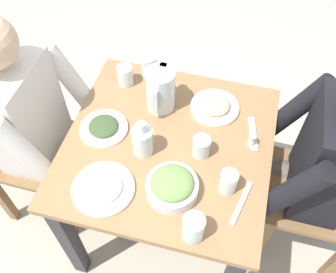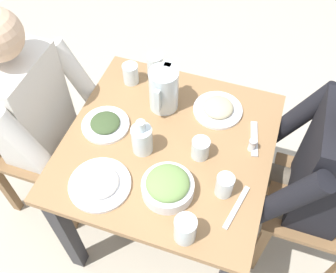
{
  "view_description": "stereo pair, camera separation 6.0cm",
  "coord_description": "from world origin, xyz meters",
  "px_view_note": "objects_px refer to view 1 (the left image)",
  "views": [
    {
      "loc": [
        0.84,
        0.22,
        1.91
      ],
      "look_at": [
        -0.0,
        -0.0,
        0.74
      ],
      "focal_mm": 40.36,
      "sensor_mm": 36.0,
      "label": 1
    },
    {
      "loc": [
        0.82,
        0.28,
        1.91
      ],
      "look_at": [
        -0.0,
        -0.0,
        0.74
      ],
      "focal_mm": 40.36,
      "sensor_mm": 36.0,
      "label": 2
    }
  ],
  "objects_px": {
    "plate_beans": "(215,106)",
    "oil_carafe": "(143,142)",
    "diner_near": "(48,129)",
    "salt_shaker": "(252,140)",
    "diner_far": "(299,163)",
    "water_glass_far_left": "(193,228)",
    "plate_yoghurt": "(103,187)",
    "water_glass_center": "(228,182)",
    "plate_dolmas": "(104,128)",
    "water_glass_near_right": "(125,76)",
    "water_glass_by_pitcher": "(201,147)",
    "water_glass_far_right": "(149,66)",
    "salad_bowl": "(172,186)",
    "chair_near": "(16,140)",
    "water_pitcher": "(160,90)",
    "dining_table": "(168,162)"
  },
  "relations": [
    {
      "from": "diner_far",
      "to": "plate_yoghurt",
      "type": "relative_size",
      "value": 5.25
    },
    {
      "from": "diner_near",
      "to": "water_glass_far_left",
      "type": "xyz_separation_m",
      "value": [
        0.32,
        0.69,
        0.11
      ]
    },
    {
      "from": "plate_dolmas",
      "to": "salt_shaker",
      "type": "height_order",
      "value": "salt_shaker"
    },
    {
      "from": "plate_dolmas",
      "to": "oil_carafe",
      "type": "bearing_deg",
      "value": 73.09
    },
    {
      "from": "diner_near",
      "to": "water_glass_far_left",
      "type": "bearing_deg",
      "value": 65.1
    },
    {
      "from": "water_glass_far_left",
      "to": "water_glass_by_pitcher",
      "type": "xyz_separation_m",
      "value": [
        -0.33,
        -0.04,
        -0.01
      ]
    },
    {
      "from": "water_pitcher",
      "to": "water_glass_center",
      "type": "bearing_deg",
      "value": 46.21
    },
    {
      "from": "salt_shaker",
      "to": "oil_carafe",
      "type": "bearing_deg",
      "value": -71.37
    },
    {
      "from": "dining_table",
      "to": "plate_dolmas",
      "type": "distance_m",
      "value": 0.31
    },
    {
      "from": "water_pitcher",
      "to": "oil_carafe",
      "type": "height_order",
      "value": "water_pitcher"
    },
    {
      "from": "diner_near",
      "to": "water_glass_far_right",
      "type": "bearing_deg",
      "value": 137.18
    },
    {
      "from": "chair_near",
      "to": "diner_far",
      "type": "xyz_separation_m",
      "value": [
        -0.1,
        1.24,
        0.15
      ]
    },
    {
      "from": "chair_near",
      "to": "plate_dolmas",
      "type": "height_order",
      "value": "chair_near"
    },
    {
      "from": "dining_table",
      "to": "water_glass_far_right",
      "type": "height_order",
      "value": "water_glass_far_right"
    },
    {
      "from": "diner_near",
      "to": "water_glass_by_pitcher",
      "type": "bearing_deg",
      "value": 90.81
    },
    {
      "from": "water_glass_far_left",
      "to": "water_glass_far_right",
      "type": "bearing_deg",
      "value": -152.94
    },
    {
      "from": "water_pitcher",
      "to": "water_glass_far_left",
      "type": "bearing_deg",
      "value": 25.88
    },
    {
      "from": "chair_near",
      "to": "water_glass_far_right",
      "type": "xyz_separation_m",
      "value": [
        -0.37,
        0.54,
        0.26
      ]
    },
    {
      "from": "water_glass_far_right",
      "to": "salt_shaker",
      "type": "relative_size",
      "value": 2.07
    },
    {
      "from": "diner_near",
      "to": "plate_dolmas",
      "type": "height_order",
      "value": "diner_near"
    },
    {
      "from": "water_glass_center",
      "to": "oil_carafe",
      "type": "height_order",
      "value": "oil_carafe"
    },
    {
      "from": "chair_near",
      "to": "salt_shaker",
      "type": "height_order",
      "value": "chair_near"
    },
    {
      "from": "diner_near",
      "to": "salad_bowl",
      "type": "bearing_deg",
      "value": 72.74
    },
    {
      "from": "water_glass_near_right",
      "to": "salad_bowl",
      "type": "bearing_deg",
      "value": 35.02
    },
    {
      "from": "diner_far",
      "to": "salt_shaker",
      "type": "bearing_deg",
      "value": -90.3
    },
    {
      "from": "water_pitcher",
      "to": "plate_yoghurt",
      "type": "bearing_deg",
      "value": -11.82
    },
    {
      "from": "diner_near",
      "to": "plate_beans",
      "type": "bearing_deg",
      "value": 110.51
    },
    {
      "from": "plate_beans",
      "to": "diner_near",
      "type": "bearing_deg",
      "value": -69.49
    },
    {
      "from": "water_pitcher",
      "to": "water_glass_by_pitcher",
      "type": "height_order",
      "value": "water_pitcher"
    },
    {
      "from": "plate_beans",
      "to": "salt_shaker",
      "type": "relative_size",
      "value": 3.79
    },
    {
      "from": "water_pitcher",
      "to": "plate_yoghurt",
      "type": "height_order",
      "value": "water_pitcher"
    },
    {
      "from": "water_glass_far_left",
      "to": "diner_far",
      "type": "bearing_deg",
      "value": 140.77
    },
    {
      "from": "diner_near",
      "to": "plate_yoghurt",
      "type": "height_order",
      "value": "diner_near"
    },
    {
      "from": "plate_beans",
      "to": "water_glass_center",
      "type": "height_order",
      "value": "water_glass_center"
    },
    {
      "from": "water_glass_near_right",
      "to": "plate_dolmas",
      "type": "bearing_deg",
      "value": -0.37
    },
    {
      "from": "plate_beans",
      "to": "oil_carafe",
      "type": "distance_m",
      "value": 0.36
    },
    {
      "from": "chair_near",
      "to": "water_glass_far_left",
      "type": "bearing_deg",
      "value": 70.32
    },
    {
      "from": "water_glass_center",
      "to": "salt_shaker",
      "type": "distance_m",
      "value": 0.23
    },
    {
      "from": "diner_near",
      "to": "water_glass_far_right",
      "type": "height_order",
      "value": "diner_near"
    },
    {
      "from": "plate_yoghurt",
      "to": "plate_beans",
      "type": "bearing_deg",
      "value": 146.83
    },
    {
      "from": "diner_near",
      "to": "water_pitcher",
      "type": "distance_m",
      "value": 0.5
    },
    {
      "from": "chair_near",
      "to": "water_glass_by_pitcher",
      "type": "distance_m",
      "value": 0.89
    },
    {
      "from": "water_pitcher",
      "to": "plate_yoghurt",
      "type": "relative_size",
      "value": 0.84
    },
    {
      "from": "water_glass_near_right",
      "to": "salt_shaker",
      "type": "relative_size",
      "value": 1.7
    },
    {
      "from": "dining_table",
      "to": "water_glass_far_right",
      "type": "xyz_separation_m",
      "value": [
        -0.34,
        -0.18,
        0.19
      ]
    },
    {
      "from": "plate_dolmas",
      "to": "water_glass_near_right",
      "type": "bearing_deg",
      "value": 179.63
    },
    {
      "from": "water_glass_by_pitcher",
      "to": "plate_dolmas",
      "type": "bearing_deg",
      "value": -91.72
    },
    {
      "from": "plate_yoghurt",
      "to": "diner_near",
      "type": "bearing_deg",
      "value": -124.49
    },
    {
      "from": "diner_near",
      "to": "salt_shaker",
      "type": "xyz_separation_m",
      "value": [
        -0.1,
        0.83,
        0.08
      ]
    },
    {
      "from": "diner_far",
      "to": "water_glass_far_left",
      "type": "bearing_deg",
      "value": -39.23
    }
  ]
}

